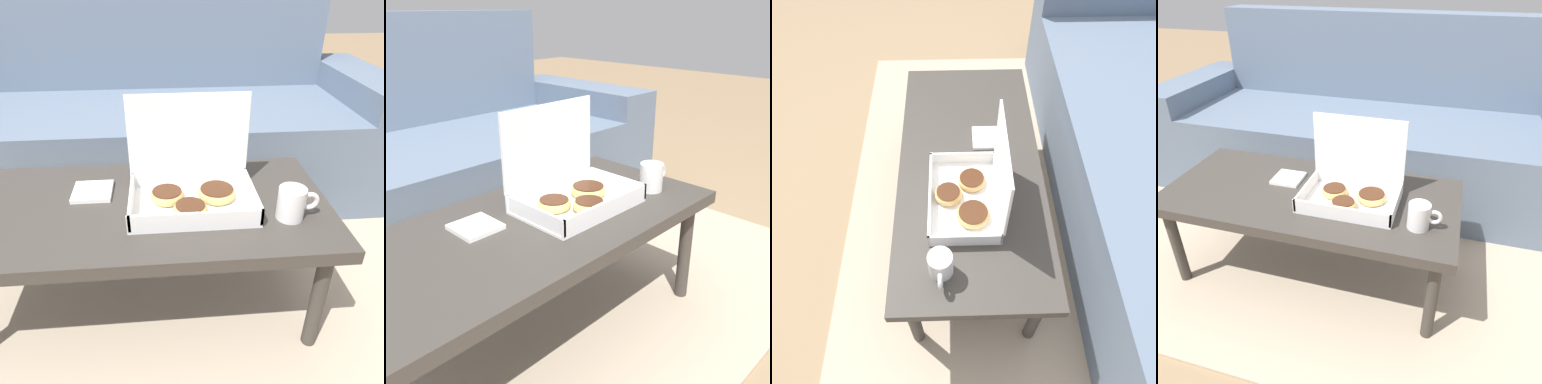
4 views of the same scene
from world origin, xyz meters
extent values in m
plane|color=#937756|center=(0.00, 0.00, 0.00)|extent=(12.00, 12.00, 0.00)
cube|color=tan|center=(0.00, 0.30, 0.01)|extent=(2.55, 1.86, 0.01)
cube|color=slate|center=(0.00, 0.69, 0.23)|extent=(1.95, 0.67, 0.46)
cube|color=slate|center=(0.00, 1.12, 0.48)|extent=(1.95, 0.20, 0.96)
cube|color=slate|center=(1.09, 0.79, 0.29)|extent=(0.24, 0.87, 0.59)
cube|color=#3D3833|center=(0.00, -0.07, 0.40)|extent=(1.17, 0.54, 0.04)
cylinder|color=#3D3833|center=(0.52, -0.28, 0.19)|extent=(0.04, 0.04, 0.38)
cylinder|color=#3D3833|center=(0.52, 0.14, 0.19)|extent=(0.04, 0.04, 0.38)
cube|color=white|center=(0.17, -0.09, 0.42)|extent=(0.36, 0.24, 0.01)
cube|color=white|center=(0.17, -0.21, 0.45)|extent=(0.36, 0.01, 0.05)
cube|color=white|center=(0.17, 0.02, 0.45)|extent=(0.36, 0.01, 0.05)
cube|color=white|center=(0.00, -0.09, 0.45)|extent=(0.01, 0.24, 0.05)
cube|color=white|center=(0.35, -0.09, 0.45)|extent=(0.01, 0.24, 0.05)
cube|color=white|center=(0.17, 0.03, 0.59)|extent=(0.36, 0.01, 0.24)
torus|color=#E0B266|center=(0.10, -0.06, 0.44)|extent=(0.10, 0.10, 0.03)
cylinder|color=#472614|center=(0.10, -0.06, 0.45)|extent=(0.09, 0.09, 0.01)
torus|color=#E0B266|center=(0.25, -0.07, 0.44)|extent=(0.11, 0.11, 0.03)
cylinder|color=#472614|center=(0.25, -0.07, 0.45)|extent=(0.10, 0.10, 0.02)
torus|color=#E0B266|center=(0.16, -0.15, 0.44)|extent=(0.10, 0.10, 0.03)
cylinder|color=#472614|center=(0.16, -0.15, 0.45)|extent=(0.08, 0.08, 0.02)
cylinder|color=white|center=(0.44, -0.17, 0.46)|extent=(0.08, 0.08, 0.09)
torus|color=white|center=(0.49, -0.17, 0.47)|extent=(0.05, 0.01, 0.05)
cube|color=white|center=(-0.13, 0.01, 0.42)|extent=(0.12, 0.12, 0.01)
camera|label=1|loc=(0.09, -1.01, 1.02)|focal=35.00mm
camera|label=2|loc=(-0.72, -0.96, 0.98)|focal=42.00mm
camera|label=3|loc=(0.94, -0.12, 1.50)|focal=35.00mm
camera|label=4|loc=(0.51, -1.24, 1.19)|focal=35.00mm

